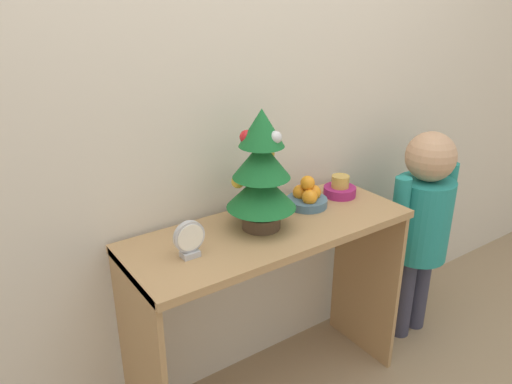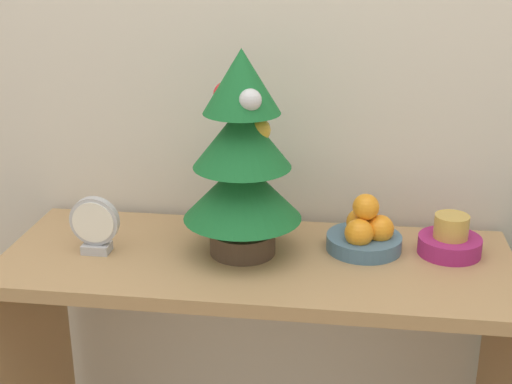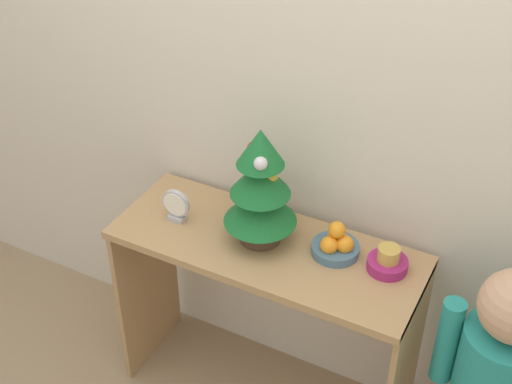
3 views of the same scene
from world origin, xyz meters
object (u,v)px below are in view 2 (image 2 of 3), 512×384
object	(u,v)px
fruit_bowl	(365,233)
singing_bowl	(450,240)
desk_clock	(95,226)
mini_tree	(242,156)

from	to	relation	value
fruit_bowl	singing_bowl	world-z (taller)	fruit_bowl
fruit_bowl	desk_clock	bearing A→B (deg)	-170.71
fruit_bowl	singing_bowl	bearing A→B (deg)	0.91
fruit_bowl	singing_bowl	xyz separation A→B (m)	(0.18, 0.00, -0.01)
mini_tree	desk_clock	bearing A→B (deg)	-172.14
mini_tree	singing_bowl	bearing A→B (deg)	6.92
fruit_bowl	desk_clock	distance (m)	0.58
mini_tree	fruit_bowl	distance (m)	0.32
mini_tree	singing_bowl	xyz separation A→B (m)	(0.44, 0.05, -0.19)
mini_tree	fruit_bowl	size ratio (longest dim) A/B	2.69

